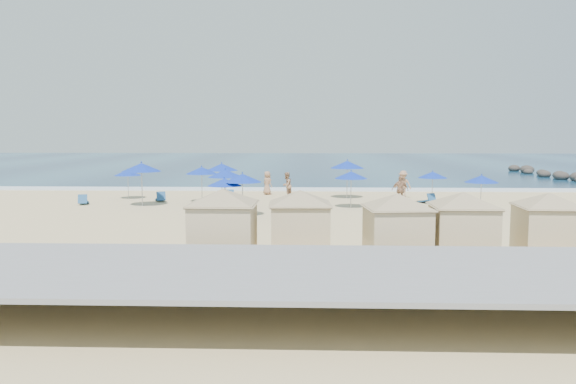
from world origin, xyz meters
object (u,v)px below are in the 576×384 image
(umbrella_6, at_px, (242,178))
(umbrella_8, at_px, (351,175))
(beachgoer_2, at_px, (403,184))
(beachgoer_1, at_px, (400,190))
(beachgoer_3, at_px, (267,183))
(beachgoer_0, at_px, (287,185))
(umbrella_3, at_px, (224,182))
(trash_bin, at_px, (307,218))
(cabana_3, at_px, (463,219))
(umbrella_0, at_px, (128,173))
(rock_jetty, at_px, (567,177))
(cabana_2, at_px, (397,220))
(cabana_0, at_px, (223,217))
(umbrella_7, at_px, (347,165))
(cabana_4, at_px, (548,219))
(umbrella_9, at_px, (433,175))
(umbrella_1, at_px, (141,167))
(cabana_1, at_px, (300,216))
(umbrella_10, at_px, (481,179))
(umbrella_4, at_px, (222,167))
(umbrella_5, at_px, (225,173))

(umbrella_6, bearing_deg, umbrella_8, 30.72)
(beachgoer_2, bearing_deg, beachgoer_1, -69.39)
(umbrella_6, height_order, beachgoer_3, umbrella_6)
(beachgoer_0, bearing_deg, umbrella_3, 6.09)
(trash_bin, bearing_deg, cabana_3, -56.02)
(umbrella_0, distance_m, beachgoer_3, 9.79)
(rock_jetty, distance_m, cabana_2, 40.80)
(cabana_0, xyz_separation_m, cabana_3, (8.13, 0.45, -0.08))
(cabana_0, xyz_separation_m, umbrella_6, (-0.65, 11.21, 0.43))
(rock_jetty, bearing_deg, umbrella_0, -156.45)
(umbrella_7, xyz_separation_m, beachgoer_2, (3.93, 0.69, -1.39))
(cabana_3, bearing_deg, umbrella_8, 100.66)
(cabana_3, height_order, beachgoer_1, cabana_3)
(cabana_3, bearing_deg, cabana_4, 6.27)
(umbrella_0, relative_size, umbrella_3, 0.97)
(cabana_4, height_order, umbrella_7, umbrella_7)
(cabana_3, height_order, umbrella_7, cabana_3)
(trash_bin, xyz_separation_m, cabana_3, (5.29, -7.41, 1.12))
(umbrella_9, bearing_deg, beachgoer_2, 110.86)
(beachgoer_0, bearing_deg, rock_jetty, 145.10)
(trash_bin, relative_size, cabana_3, 0.20)
(umbrella_1, bearing_deg, beachgoer_2, 17.26)
(cabana_0, bearing_deg, beachgoer_3, 90.26)
(beachgoer_1, bearing_deg, cabana_1, -118.98)
(umbrella_0, relative_size, umbrella_10, 0.95)
(umbrella_9, bearing_deg, umbrella_7, 152.90)
(beachgoer_3, bearing_deg, umbrella_7, -154.11)
(umbrella_1, xyz_separation_m, beachgoer_0, (8.70, 4.61, -1.49))
(umbrella_6, height_order, beachgoer_1, umbrella_6)
(umbrella_1, distance_m, umbrella_9, 18.15)
(umbrella_1, xyz_separation_m, umbrella_10, (19.96, -1.90, -0.50))
(rock_jetty, height_order, umbrella_10, umbrella_10)
(umbrella_4, bearing_deg, umbrella_5, -78.71)
(umbrella_5, bearing_deg, cabana_2, -60.90)
(umbrella_9, height_order, beachgoer_0, umbrella_9)
(umbrella_4, distance_m, beachgoer_2, 12.58)
(umbrella_0, distance_m, umbrella_7, 14.92)
(umbrella_9, distance_m, beachgoer_0, 9.80)
(cabana_0, bearing_deg, umbrella_0, 116.32)
(umbrella_0, xyz_separation_m, umbrella_1, (2.05, -3.68, 0.59))
(beachgoer_3, bearing_deg, umbrella_1, 90.21)
(umbrella_1, relative_size, umbrella_5, 1.14)
(umbrella_1, bearing_deg, umbrella_4, 41.07)
(beachgoer_2, bearing_deg, cabana_2, -67.30)
(cabana_4, relative_size, beachgoer_3, 2.49)
(umbrella_4, height_order, umbrella_10, umbrella_4)
(cabana_3, bearing_deg, rock_jetty, 60.98)
(trash_bin, distance_m, umbrella_9, 12.24)
(umbrella_4, bearing_deg, umbrella_6, -73.47)
(umbrella_0, bearing_deg, umbrella_10, -14.22)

